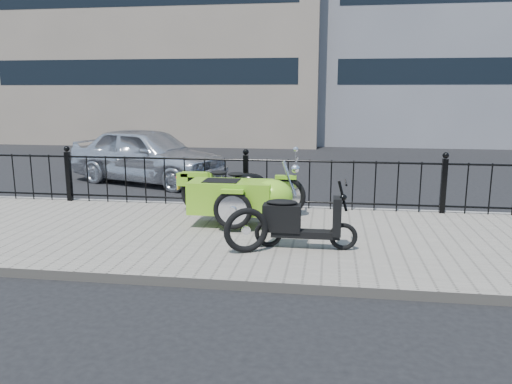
# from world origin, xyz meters

# --- Properties ---
(ground) EXTENTS (120.00, 120.00, 0.00)m
(ground) POSITION_xyz_m (0.00, 0.00, 0.00)
(ground) COLOR black
(ground) RESTS_ON ground
(sidewalk) EXTENTS (30.00, 3.80, 0.12)m
(sidewalk) POSITION_xyz_m (0.00, -0.50, 0.06)
(sidewalk) COLOR gray
(sidewalk) RESTS_ON ground
(curb) EXTENTS (30.00, 0.10, 0.12)m
(curb) POSITION_xyz_m (0.00, 1.44, 0.06)
(curb) COLOR gray
(curb) RESTS_ON ground
(iron_fence) EXTENTS (14.11, 0.11, 1.08)m
(iron_fence) POSITION_xyz_m (0.00, 1.30, 0.59)
(iron_fence) COLOR black
(iron_fence) RESTS_ON sidewalk
(building_tan) EXTENTS (14.00, 8.01, 12.00)m
(building_tan) POSITION_xyz_m (-6.00, 15.99, 6.00)
(building_tan) COLOR gray
(building_tan) RESTS_ON ground
(motorcycle_sidecar) EXTENTS (2.28, 1.48, 0.98)m
(motorcycle_sidecar) POSITION_xyz_m (0.17, 0.07, 0.59)
(motorcycle_sidecar) COLOR black
(motorcycle_sidecar) RESTS_ON sidewalk
(scooter) EXTENTS (1.40, 0.41, 0.95)m
(scooter) POSITION_xyz_m (1.12, -1.08, 0.49)
(scooter) COLOR black
(scooter) RESTS_ON sidewalk
(spare_tire) EXTENTS (0.59, 0.34, 0.61)m
(spare_tire) POSITION_xyz_m (0.45, -1.39, 0.42)
(spare_tire) COLOR black
(spare_tire) RESTS_ON sidewalk
(sedan_car) EXTENTS (4.36, 2.89, 1.38)m
(sedan_car) POSITION_xyz_m (-2.92, 4.06, 0.69)
(sedan_car) COLOR silver
(sedan_car) RESTS_ON ground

